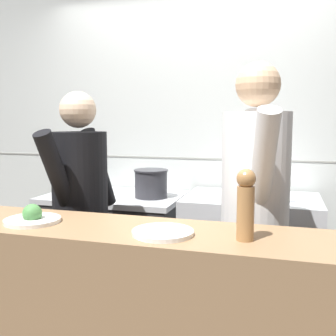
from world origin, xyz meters
The scene contains 12 objects.
wall_back_tiled centered at (0.00, 1.35, 1.30)m, with size 8.00×0.06×2.60m.
oven_range centered at (-0.56, 0.95, 0.44)m, with size 1.07×0.71×0.88m.
prep_counter centered at (0.51, 0.94, 0.46)m, with size 0.96×0.65×0.92m.
pass_counter centered at (-0.05, -0.33, 0.49)m, with size 2.73×0.45×0.99m.
stock_pot centered at (-0.88, 0.97, 0.96)m, with size 0.35×0.35×0.15m.
sauce_pot centered at (-0.24, 0.91, 0.99)m, with size 0.26×0.26×0.21m.
chefs_knife centered at (0.58, 0.78, 0.92)m, with size 0.39×0.18×0.02m.
plated_dish_appetiser centered at (-0.39, -0.36, 1.01)m, with size 0.26×0.26×0.09m.
plated_dish_dessert centered at (0.25, -0.38, 1.00)m, with size 0.26×0.26×0.02m.
pepper_mill centered at (0.58, -0.36, 1.14)m, with size 0.08×0.08×0.28m.
chef_head_cook centered at (-0.46, 0.21, 0.91)m, with size 0.38×0.72×1.64m.
chef_sous centered at (0.58, 0.23, 0.98)m, with size 0.43×0.77×1.77m.
Camera 1 is at (0.72, -1.89, 1.46)m, focal length 42.00 mm.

